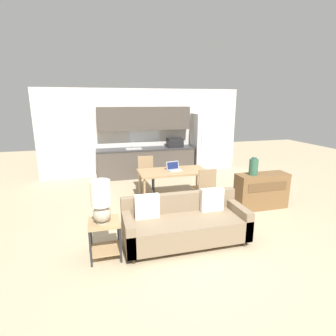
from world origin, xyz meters
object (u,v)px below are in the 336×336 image
dining_table (173,173)px  laptop (174,168)px  side_table (105,233)px  credenza (261,191)px  couch (184,223)px  table_lamp (101,201)px  dining_chair_near_right (205,187)px  vase (254,167)px  refrigerator (203,143)px  dining_chair_far_left (146,173)px

dining_table → laptop: 0.12m
side_table → credenza: size_ratio=0.50×
couch → table_lamp: 1.45m
credenza → dining_table: bearing=150.2°
dining_chair_near_right → table_lamp: bearing=32.1°
table_lamp → vase: (3.19, 1.10, 0.03)m
dining_table → dining_chair_near_right: 0.91m
refrigerator → side_table: 5.41m
credenza → couch: bearing=-155.9°
side_table → laptop: 2.74m
refrigerator → vase: 3.16m
laptop → dining_chair_far_left: bearing=117.9°
side_table → dining_table: bearing=51.1°
table_lamp → credenza: bearing=17.8°
dining_table → couch: (-0.37, -1.95, -0.32)m
side_table → table_lamp: 0.54m
table_lamp → vase: 3.37m
dining_table → dining_chair_far_left: size_ratio=1.74×
refrigerator → vase: bearing=-93.0°
dining_chair_far_left → dining_table: bearing=-50.0°
dining_chair_far_left → laptop: size_ratio=2.59×
laptop → table_lamp: bearing=-138.7°
table_lamp → side_table: bearing=62.1°
credenza → dining_chair_far_left: (-2.26, 1.75, 0.12)m
credenza → laptop: laptop is taller
dining_table → dining_chair_far_left: (-0.51, 0.75, -0.15)m
dining_table → couch: bearing=-100.6°
vase → couch: bearing=-153.2°
refrigerator → laptop: refrigerator is taller
couch → table_lamp: (-1.32, -0.15, 0.60)m
table_lamp → vase: size_ratio=1.72×
couch → credenza: couch is taller
table_lamp → dining_table: bearing=51.3°
vase → side_table: bearing=-161.5°
vase → dining_chair_far_left: (-2.01, 1.75, -0.45)m
dining_table → credenza: bearing=-29.8°
refrigerator → dining_table: 2.74m
couch → dining_table: bearing=79.4°
refrigerator → laptop: 2.67m
refrigerator → credenza: bearing=-88.4°
vase → laptop: bearing=144.3°
dining_chair_near_right → dining_chair_far_left: (-1.03, 1.48, 0.00)m
couch → table_lamp: size_ratio=3.12×
dining_table → dining_chair_near_right: bearing=-54.7°
credenza → refrigerator: bearing=91.6°
refrigerator → table_lamp: refrigerator is taller
table_lamp → refrigerator: bearing=51.8°
dining_table → dining_chair_near_right: dining_chair_near_right is taller
couch → dining_chair_far_left: 2.71m
vase → dining_chair_near_right: size_ratio=0.41×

